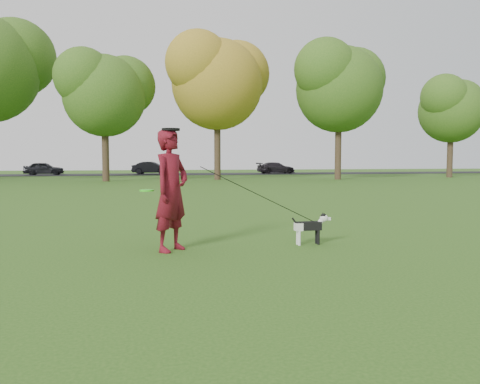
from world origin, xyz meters
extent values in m
plane|color=#285116|center=(0.00, 0.00, 0.00)|extent=(120.00, 120.00, 0.00)
cube|color=black|center=(0.00, 40.00, 0.01)|extent=(120.00, 7.00, 0.02)
imported|color=#550C0F|center=(-1.05, -0.40, 1.01)|extent=(0.85, 0.88, 2.03)
cube|color=black|center=(1.37, -0.32, 0.33)|extent=(0.47, 0.15, 0.15)
cube|color=silver|center=(1.20, -0.32, 0.33)|extent=(0.13, 0.15, 0.14)
cylinder|color=silver|center=(1.20, -0.37, 0.13)|extent=(0.05, 0.05, 0.26)
cylinder|color=silver|center=(1.20, -0.27, 0.13)|extent=(0.05, 0.05, 0.26)
cylinder|color=black|center=(1.55, -0.37, 0.13)|extent=(0.05, 0.05, 0.26)
cylinder|color=black|center=(1.55, -0.27, 0.13)|extent=(0.05, 0.05, 0.26)
cylinder|color=silver|center=(1.59, -0.32, 0.37)|extent=(0.16, 0.09, 0.17)
sphere|color=silver|center=(1.67, -0.32, 0.47)|extent=(0.15, 0.15, 0.15)
sphere|color=black|center=(1.66, -0.32, 0.50)|extent=(0.11, 0.11, 0.11)
cube|color=silver|center=(1.75, -0.32, 0.45)|extent=(0.09, 0.06, 0.05)
sphere|color=black|center=(1.80, -0.32, 0.45)|extent=(0.03, 0.03, 0.03)
cone|color=black|center=(1.66, -0.36, 0.54)|extent=(0.05, 0.05, 0.06)
cone|color=black|center=(1.66, -0.28, 0.54)|extent=(0.05, 0.05, 0.06)
cylinder|color=black|center=(1.15, -0.32, 0.39)|extent=(0.16, 0.03, 0.21)
cylinder|color=black|center=(1.54, -0.32, 0.38)|extent=(0.10, 0.10, 0.02)
imported|color=black|center=(-10.85, 40.00, 0.64)|extent=(3.69, 1.54, 1.25)
imported|color=black|center=(-0.58, 40.00, 0.66)|extent=(4.07, 2.28, 1.27)
imported|color=black|center=(12.49, 40.00, 0.62)|extent=(4.25, 2.04, 1.20)
cylinder|color=#38F41E|center=(-1.45, -0.47, 1.02)|extent=(0.23, 0.23, 0.02)
cylinder|color=black|center=(-1.05, -0.40, 2.01)|extent=(0.30, 0.30, 0.04)
cylinder|color=#38281C|center=(-4.00, 25.50, 2.10)|extent=(0.48, 0.48, 4.20)
sphere|color=#426B1E|center=(-4.00, 25.50, 6.44)|extent=(5.60, 5.60, 5.60)
cylinder|color=#38281C|center=(4.00, 26.50, 2.52)|extent=(0.48, 0.48, 5.04)
sphere|color=#A58426|center=(4.00, 26.50, 7.73)|extent=(6.72, 6.72, 6.72)
cylinder|color=#38281C|center=(13.00, 25.00, 2.42)|extent=(0.48, 0.48, 4.83)
sphere|color=#426B1E|center=(13.00, 25.00, 7.41)|extent=(6.44, 6.44, 6.44)
cylinder|color=#38281C|center=(24.00, 27.00, 1.99)|extent=(0.48, 0.48, 3.99)
sphere|color=#426B1E|center=(24.00, 27.00, 6.12)|extent=(5.32, 5.32, 5.32)
camera|label=1|loc=(-1.51, -8.18, 1.52)|focal=35.00mm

